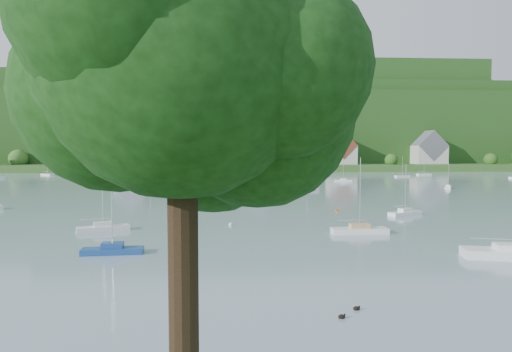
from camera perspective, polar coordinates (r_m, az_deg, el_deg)
The scene contains 19 objects.
near_tree at distance 10.51m, azimuth -8.17°, elevation 12.31°, with size 8.40×8.50×13.70m.
far_shore_strip at distance 217.61m, azimuth -1.26°, elevation 1.26°, with size 600.00×60.00×3.00m, color #2F531F.
forested_ridge at distance 286.33m, azimuth -1.69°, elevation 6.05°, with size 620.00×181.22×69.89m.
village_building_0 at distance 209.68m, azimuth -16.35°, elevation 3.24°, with size 14.00×10.40×16.00m.
village_building_1 at distance 207.51m, azimuth -9.47°, elevation 3.12°, with size 12.00×9.36×14.00m.
village_building_2 at distance 205.73m, azimuth 0.26°, elevation 3.59°, with size 16.00×11.44×18.00m.
village_building_3 at distance 210.09m, azimuth 11.26°, elevation 3.29°, with size 13.00×10.40×15.50m.
village_building_4 at distance 229.27m, azimuth 21.97°, elevation 3.15°, with size 15.00×10.40×16.50m.
near_sailboat_0 at distance 53.90m, azimuth -19.60°, elevation -6.44°, with size 6.05×3.73×7.92m.
near_sailboat_1 at distance 41.96m, azimuth -18.49°, elevation -9.21°, with size 5.57×1.92×7.39m.
near_sailboat_2 at distance 50.70m, azimuth 13.57°, elevation -6.92°, with size 6.44×1.96×8.63m.
near_sailboat_3 at distance 66.72m, azimuth 19.16°, elevation -4.58°, with size 5.65×3.77×7.46m.
near_sailboat_4 at distance 44.14m, azimuth 30.86°, elevation -8.74°, with size 8.44×4.00×10.99m.
mooring_buoy_1 at distance 54.71m, azimuth -3.40°, elevation -6.56°, with size 0.47×0.47×0.47m, color white.
mooring_buoy_2 at distance 68.48m, azimuth 10.65°, elevation -4.61°, with size 0.46×0.46×0.46m, color #EC5200.
mooring_buoy_3 at distance 75.70m, azimuth -10.13°, elevation -3.85°, with size 0.40×0.40×0.40m, color #EC5200.
mooring_buoy_5 at distance 53.98m, azimuth -10.83°, elevation -6.75°, with size 0.38×0.38×0.38m, color #EC5200.
duck_pair at distance 26.56m, azimuth 12.29°, elevation -17.25°, with size 1.64×1.47×0.31m.
far_sailboat_cluster at distance 134.28m, azimuth 3.12°, elevation -0.52°, with size 195.49×77.34×8.71m.
Camera 1 is at (-7.89, -17.32, 9.41)m, focal length 30.16 mm.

